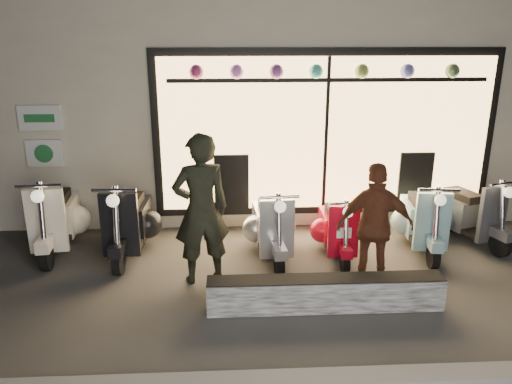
% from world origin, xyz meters
% --- Properties ---
extents(ground, '(40.00, 40.00, 0.00)m').
position_xyz_m(ground, '(0.00, 0.00, 0.00)').
color(ground, '#383533').
rests_on(ground, ground).
extents(kerb, '(40.00, 0.25, 0.12)m').
position_xyz_m(kerb, '(0.00, -2.00, 0.06)').
color(kerb, slate).
rests_on(kerb, ground).
extents(shop_building, '(10.20, 6.23, 4.20)m').
position_xyz_m(shop_building, '(0.00, 4.98, 2.10)').
color(shop_building, beige).
rests_on(shop_building, ground).
extents(graffiti_barrier, '(2.74, 0.28, 0.40)m').
position_xyz_m(graffiti_barrier, '(0.36, -0.65, 0.20)').
color(graffiti_barrier, black).
rests_on(graffiti_barrier, ground).
extents(scooter_silver, '(0.53, 1.46, 1.05)m').
position_xyz_m(scooter_silver, '(-0.14, 0.98, 0.42)').
color(scooter_silver, black).
rests_on(scooter_silver, ground).
extents(scooter_red, '(0.42, 1.30, 0.93)m').
position_xyz_m(scooter_red, '(0.81, 0.94, 0.38)').
color(scooter_red, black).
rests_on(scooter_red, ground).
extents(scooter_black, '(0.51, 1.57, 1.13)m').
position_xyz_m(scooter_black, '(-2.20, 1.18, 0.45)').
color(scooter_black, black).
rests_on(scooter_black, ground).
extents(scooter_cream, '(0.61, 1.61, 1.15)m').
position_xyz_m(scooter_cream, '(-3.31, 1.36, 0.46)').
color(scooter_cream, black).
rests_on(scooter_cream, ground).
extents(scooter_blue, '(0.59, 1.50, 1.07)m').
position_xyz_m(scooter_blue, '(2.14, 1.10, 0.43)').
color(scooter_blue, black).
rests_on(scooter_blue, ground).
extents(scooter_grey, '(0.78, 1.47, 1.05)m').
position_xyz_m(scooter_grey, '(2.91, 1.36, 0.42)').
color(scooter_grey, black).
rests_on(scooter_grey, ground).
extents(man, '(0.81, 0.64, 1.96)m').
position_xyz_m(man, '(-1.09, 0.14, 0.98)').
color(man, black).
rests_on(man, ground).
extents(woman, '(0.97, 0.46, 1.61)m').
position_xyz_m(woman, '(1.07, -0.11, 0.81)').
color(woman, brown).
rests_on(woman, ground).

